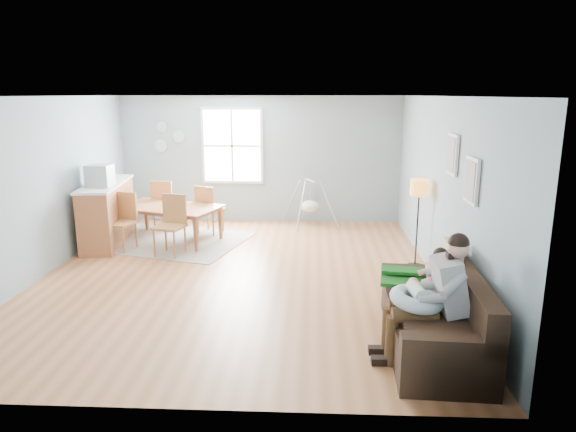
{
  "coord_description": "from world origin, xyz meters",
  "views": [
    {
      "loc": [
        1.11,
        -7.49,
        2.73
      ],
      "look_at": [
        0.77,
        -0.24,
        1.0
      ],
      "focal_mm": 32.0,
      "sensor_mm": 36.0,
      "label": 1
    }
  ],
  "objects_px": {
    "sofa": "(438,320)",
    "counter": "(108,212)",
    "storage_cube": "(439,301)",
    "toddler": "(430,277)",
    "chair_se": "(172,220)",
    "chair_sw": "(123,217)",
    "baby_swing": "(310,206)",
    "floor_lamp": "(419,195)",
    "chair_ne": "(208,207)",
    "father": "(433,294)",
    "monitor": "(99,176)",
    "chair_nw": "(164,202)",
    "dining_table": "(168,224)"
  },
  "relations": [
    {
      "from": "sofa",
      "to": "counter",
      "type": "distance_m",
      "value": 6.51
    },
    {
      "from": "storage_cube",
      "to": "counter",
      "type": "height_order",
      "value": "counter"
    },
    {
      "from": "toddler",
      "to": "chair_se",
      "type": "relative_size",
      "value": 0.82
    },
    {
      "from": "chair_sw",
      "to": "baby_swing",
      "type": "relative_size",
      "value": 0.82
    },
    {
      "from": "counter",
      "to": "baby_swing",
      "type": "bearing_deg",
      "value": 20.56
    },
    {
      "from": "baby_swing",
      "to": "floor_lamp",
      "type": "bearing_deg",
      "value": -56.21
    },
    {
      "from": "chair_ne",
      "to": "storage_cube",
      "type": "bearing_deg",
      "value": -46.49
    },
    {
      "from": "father",
      "to": "toddler",
      "type": "height_order",
      "value": "father"
    },
    {
      "from": "storage_cube",
      "to": "baby_swing",
      "type": "distance_m",
      "value": 4.88
    },
    {
      "from": "monitor",
      "to": "chair_nw",
      "type": "bearing_deg",
      "value": 59.57
    },
    {
      "from": "sofa",
      "to": "storage_cube",
      "type": "relative_size",
      "value": 4.31
    },
    {
      "from": "father",
      "to": "chair_sw",
      "type": "distance_m",
      "value": 5.98
    },
    {
      "from": "storage_cube",
      "to": "counter",
      "type": "distance_m",
      "value": 6.27
    },
    {
      "from": "toddler",
      "to": "counter",
      "type": "relative_size",
      "value": 0.41
    },
    {
      "from": "counter",
      "to": "monitor",
      "type": "distance_m",
      "value": 0.85
    },
    {
      "from": "father",
      "to": "toddler",
      "type": "distance_m",
      "value": 0.52
    },
    {
      "from": "father",
      "to": "chair_sw",
      "type": "height_order",
      "value": "father"
    },
    {
      "from": "toddler",
      "to": "chair_ne",
      "type": "height_order",
      "value": "toddler"
    },
    {
      "from": "father",
      "to": "floor_lamp",
      "type": "height_order",
      "value": "floor_lamp"
    },
    {
      "from": "dining_table",
      "to": "monitor",
      "type": "xyz_separation_m",
      "value": [
        -1.04,
        -0.5,
        0.99
      ]
    },
    {
      "from": "baby_swing",
      "to": "father",
      "type": "bearing_deg",
      "value": -77.07
    },
    {
      "from": "counter",
      "to": "monitor",
      "type": "relative_size",
      "value": 5.06
    },
    {
      "from": "toddler",
      "to": "chair_ne",
      "type": "xyz_separation_m",
      "value": [
        -3.39,
        4.32,
        -0.17
      ]
    },
    {
      "from": "father",
      "to": "chair_ne",
      "type": "height_order",
      "value": "father"
    },
    {
      "from": "sofa",
      "to": "baby_swing",
      "type": "height_order",
      "value": "baby_swing"
    },
    {
      "from": "floor_lamp",
      "to": "baby_swing",
      "type": "distance_m",
      "value": 3.19
    },
    {
      "from": "father",
      "to": "dining_table",
      "type": "bearing_deg",
      "value": 132.61
    },
    {
      "from": "chair_nw",
      "to": "baby_swing",
      "type": "relative_size",
      "value": 0.83
    },
    {
      "from": "toddler",
      "to": "chair_sw",
      "type": "distance_m",
      "value": 5.73
    },
    {
      "from": "chair_se",
      "to": "chair_sw",
      "type": "bearing_deg",
      "value": 164.56
    },
    {
      "from": "floor_lamp",
      "to": "monitor",
      "type": "xyz_separation_m",
      "value": [
        -5.44,
        0.78,
        0.15
      ]
    },
    {
      "from": "sofa",
      "to": "baby_swing",
      "type": "distance_m",
      "value": 5.5
    },
    {
      "from": "storage_cube",
      "to": "monitor",
      "type": "distance_m",
      "value": 6.12
    },
    {
      "from": "chair_sw",
      "to": "sofa",
      "type": "bearing_deg",
      "value": -36.11
    },
    {
      "from": "dining_table",
      "to": "monitor",
      "type": "relative_size",
      "value": 4.65
    },
    {
      "from": "toddler",
      "to": "counter",
      "type": "height_order",
      "value": "counter"
    },
    {
      "from": "father",
      "to": "counter",
      "type": "bearing_deg",
      "value": 140.38
    },
    {
      "from": "father",
      "to": "baby_swing",
      "type": "xyz_separation_m",
      "value": [
        -1.29,
        5.6,
        -0.3
      ]
    },
    {
      "from": "dining_table",
      "to": "counter",
      "type": "xyz_separation_m",
      "value": [
        -1.1,
        -0.12,
        0.24
      ]
    },
    {
      "from": "father",
      "to": "dining_table",
      "type": "xyz_separation_m",
      "value": [
        -3.96,
        4.31,
        -0.4
      ]
    },
    {
      "from": "father",
      "to": "floor_lamp",
      "type": "distance_m",
      "value": 3.09
    },
    {
      "from": "chair_se",
      "to": "chair_nw",
      "type": "bearing_deg",
      "value": 110.26
    },
    {
      "from": "floor_lamp",
      "to": "monitor",
      "type": "relative_size",
      "value": 3.47
    },
    {
      "from": "floor_lamp",
      "to": "counter",
      "type": "height_order",
      "value": "floor_lamp"
    },
    {
      "from": "sofa",
      "to": "dining_table",
      "type": "height_order",
      "value": "sofa"
    },
    {
      "from": "toddler",
      "to": "chair_se",
      "type": "xyz_separation_m",
      "value": [
        -3.75,
        3.01,
        -0.13
      ]
    },
    {
      "from": "floor_lamp",
      "to": "chair_sw",
      "type": "distance_m",
      "value": 5.15
    },
    {
      "from": "sofa",
      "to": "chair_nw",
      "type": "xyz_separation_m",
      "value": [
        -4.4,
        4.79,
        0.29
      ]
    },
    {
      "from": "dining_table",
      "to": "chair_nw",
      "type": "distance_m",
      "value": 0.87
    },
    {
      "from": "monitor",
      "to": "father",
      "type": "bearing_deg",
      "value": -37.32
    }
  ]
}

